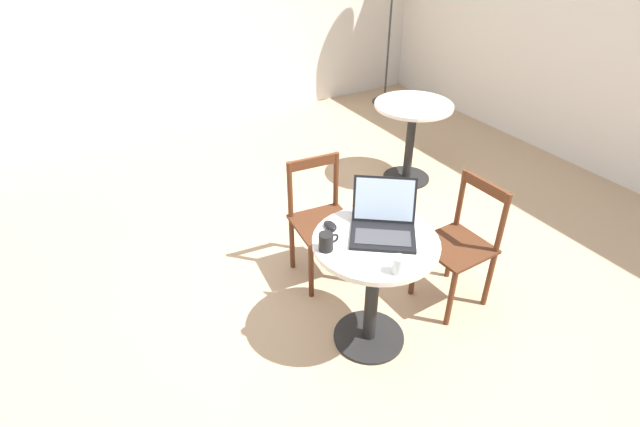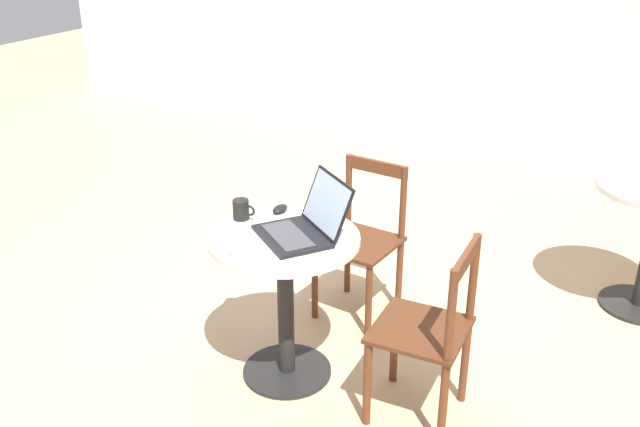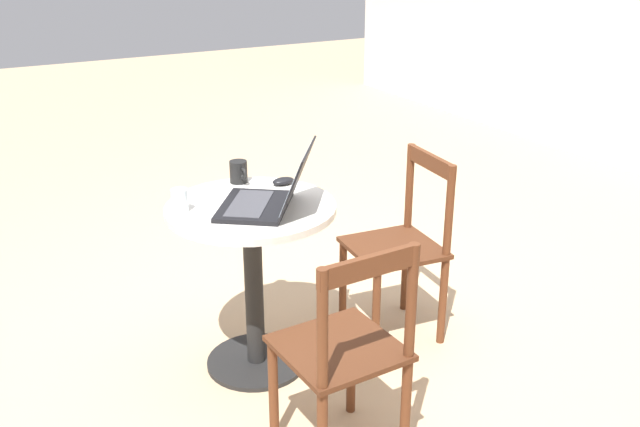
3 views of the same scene
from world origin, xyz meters
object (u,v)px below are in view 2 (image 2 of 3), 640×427
Objects in this scene: chair_near_back at (362,241)px; drinking_glass at (238,248)px; mug at (241,210)px; cafe_table_near at (285,276)px; chair_near_right at (429,333)px; mouse at (280,209)px; laptop at (303,225)px.

drinking_glass is (-0.14, -0.97, 0.36)m from chair_near_back.
chair_near_back reaches higher than mug.
chair_near_right is at bearing 1.67° from cafe_table_near.
cafe_table_near is 0.71m from chair_near_back.
mouse is at bearing 99.81° from drinking_glass.
laptop is (0.08, 0.04, 0.26)m from cafe_table_near.
laptop is (-0.00, -0.66, 0.37)m from chair_near_back.
chair_near_right reaches higher than cafe_table_near.
laptop is at bearing -4.24° from mug.
chair_near_back is (0.08, 0.70, -0.11)m from cafe_table_near.
mouse reaches higher than cafe_table_near.
chair_near_back is at bearing 132.44° from chair_near_right.
mug is (-0.35, 0.03, -0.00)m from laptop.
chair_near_right is 1.04m from mug.
chair_near_back is at bearing 64.47° from mouse.
chair_near_back is at bearing 89.88° from laptop.
mug is at bearing -118.81° from chair_near_back.
cafe_table_near is 6.44× the size of mug.
chair_near_right is (0.70, 0.02, -0.11)m from cafe_table_near.
laptop reaches higher than mouse.
cafe_table_near is 8.00× the size of drinking_glass.
chair_near_back is 0.75m from laptop.
mouse is 1.07× the size of drinking_glass.
laptop reaches higher than mug.
chair_near_right is at bearing -2.85° from mug.
laptop is 4.92× the size of mouse.
mouse is at bearing 166.57° from chair_near_right.
chair_near_right is at bearing -13.43° from mouse.
mug is (-0.27, 0.07, 0.25)m from cafe_table_near.
laptop is at bearing -90.12° from chair_near_back.
mouse is (-0.85, 0.20, 0.33)m from chair_near_right.
mouse is (-0.23, -0.48, 0.33)m from chair_near_back.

